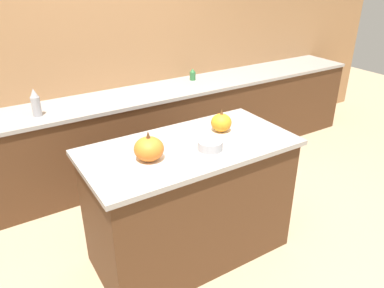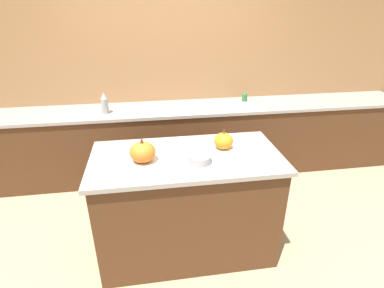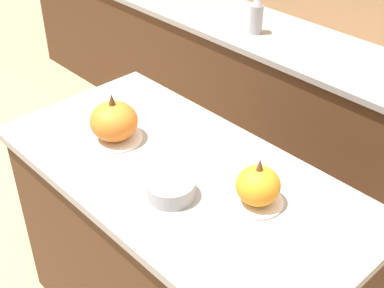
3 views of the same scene
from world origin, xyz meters
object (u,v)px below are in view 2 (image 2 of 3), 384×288
pumpkin_cake_left (143,153)px  pumpkin_cake_right (223,141)px  bottle_tall (105,103)px  mixing_bowl (200,159)px  bottle_short (245,96)px

pumpkin_cake_left → pumpkin_cake_right: (0.64, 0.12, -0.01)m
pumpkin_cake_left → pumpkin_cake_right: size_ratio=1.19×
bottle_tall → mixing_bowl: size_ratio=1.44×
pumpkin_cake_left → bottle_tall: pumpkin_cake_left is taller
pumpkin_cake_left → bottle_short: pumpkin_cake_left is taller
bottle_short → mixing_bowl: bottle_short is taller
mixing_bowl → bottle_short: bearing=61.7°
pumpkin_cake_left → mixing_bowl: 0.43m
pumpkin_cake_right → bottle_short: (0.64, 1.41, -0.07)m
pumpkin_cake_left → pumpkin_cake_right: 0.66m
pumpkin_cake_right → bottle_tall: 1.61m
pumpkin_cake_left → bottle_short: bearing=50.1°
bottle_short → mixing_bowl: 1.82m
bottle_short → mixing_bowl: size_ratio=0.76×
bottle_short → mixing_bowl: (-0.86, -1.60, 0.03)m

